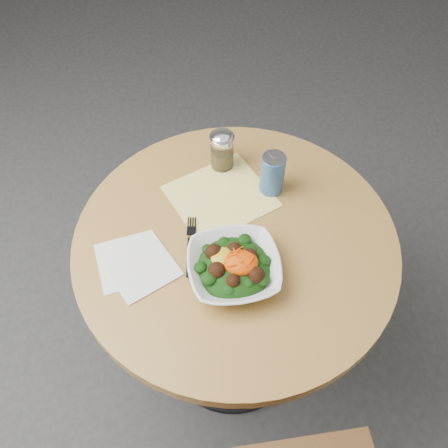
% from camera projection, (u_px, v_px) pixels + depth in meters
% --- Properties ---
extents(ground, '(6.00, 6.00, 0.00)m').
position_uv_depth(ground, '(232.00, 347.00, 1.98)').
color(ground, '#2A2A2D').
rests_on(ground, ground).
extents(table, '(0.90, 0.90, 0.75)m').
position_uv_depth(table, '(234.00, 275.00, 1.53)').
color(table, black).
rests_on(table, ground).
extents(cloth_napkin, '(0.36, 0.35, 0.00)m').
position_uv_depth(cloth_napkin, '(221.00, 196.00, 1.46)').
color(cloth_napkin, '#EAB60C').
rests_on(cloth_napkin, table).
extents(paper_napkins, '(0.24, 0.23, 0.00)m').
position_uv_depth(paper_napkins, '(135.00, 264.00, 1.32)').
color(paper_napkins, silver).
rests_on(paper_napkins, table).
extents(salad_bowl, '(0.26, 0.26, 0.09)m').
position_uv_depth(salad_bowl, '(234.00, 267.00, 1.28)').
color(salad_bowl, silver).
rests_on(salad_bowl, table).
extents(fork, '(0.04, 0.20, 0.00)m').
position_uv_depth(fork, '(190.00, 244.00, 1.36)').
color(fork, black).
rests_on(fork, table).
extents(spice_shaker, '(0.07, 0.07, 0.13)m').
position_uv_depth(spice_shaker, '(222.00, 150.00, 1.49)').
color(spice_shaker, silver).
rests_on(spice_shaker, table).
extents(beverage_can, '(0.07, 0.07, 0.14)m').
position_uv_depth(beverage_can, '(272.00, 174.00, 1.43)').
color(beverage_can, navy).
rests_on(beverage_can, table).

